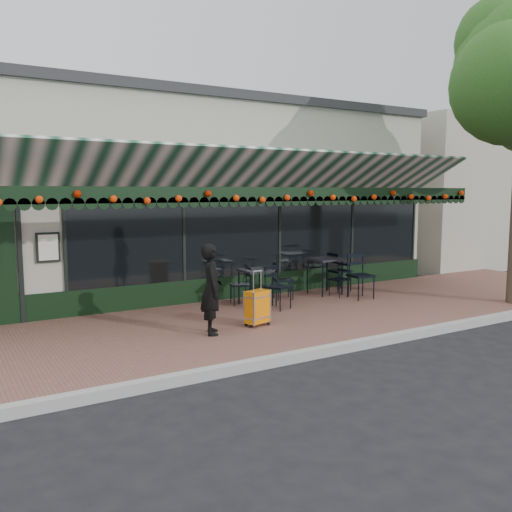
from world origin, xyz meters
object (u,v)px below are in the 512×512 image
chair_b_front (278,287)px  suitcase (257,307)px  chair_b_right (283,281)px  cafe_table_b (256,273)px  chair_b_left (240,285)px  chair_a_front (361,276)px  woman (212,289)px  chair_a_right (340,271)px  cafe_table_a (325,262)px  chair_a_left (339,280)px

chair_b_front → suitcase: bearing=-158.9°
chair_b_right → cafe_table_b: bearing=122.7°
suitcase → chair_b_right: size_ratio=1.20×
chair_b_left → cafe_table_b: bearing=60.6°
cafe_table_b → chair_a_front: bearing=-14.2°
woman → chair_a_right: woman is taller
suitcase → chair_b_front: bearing=25.2°
cafe_table_a → chair_b_front: 2.00m
chair_a_left → chair_a_right: size_ratio=0.81×
chair_a_front → chair_b_right: size_ratio=1.22×
suitcase → chair_a_right: (3.45, 1.89, 0.14)m
suitcase → chair_b_left: size_ratio=1.20×
woman → chair_a_left: (3.95, 1.45, -0.38)m
chair_b_right → cafe_table_a: bearing=-74.2°
woman → chair_a_front: bearing=-55.9°
chair_a_left → chair_a_front: 0.53m
chair_a_right → chair_b_right: bearing=95.6°
woman → chair_a_front: (4.18, 0.99, -0.26)m
woman → chair_b_left: woman is taller
suitcase → chair_a_left: size_ratio=1.30×
woman → cafe_table_a: woman is taller
woman → cafe_table_a: 4.22m
chair_a_left → chair_b_left: bearing=-107.8°
cafe_table_a → chair_b_right: (-1.14, 0.02, -0.34)m
woman → chair_b_left: 2.44m
cafe_table_a → chair_a_right: size_ratio=0.90×
cafe_table_a → chair_b_front: (-1.81, -0.78, -0.31)m
woman → chair_b_left: (1.58, 1.83, -0.35)m
chair_a_front → chair_b_right: (-1.50, 0.84, -0.09)m
woman → chair_a_front: size_ratio=1.52×
chair_a_left → chair_a_right: (0.44, 0.52, 0.09)m
cafe_table_a → chair_b_left: bearing=179.5°
woman → chair_b_front: 2.27m
chair_b_left → woman: bearing=-24.8°
suitcase → chair_b_left: suitcase is taller
chair_a_left → cafe_table_b: bearing=-102.5°
cafe_table_a → chair_a_front: size_ratio=0.84×
cafe_table_b → chair_a_front: 2.45m
chair_a_front → suitcase: bearing=-158.1°
suitcase → chair_b_front: size_ratio=1.11×
chair_a_front → woman: bearing=-160.5°
suitcase → cafe_table_a: bearing=14.7°
cafe_table_a → chair_a_left: 0.54m
chair_b_front → chair_a_right: bearing=1.1°
chair_b_right → chair_b_front: 1.05m
chair_a_left → chair_a_front: size_ratio=0.75×
woman → chair_b_right: woman is taller
woman → cafe_table_b: bearing=-27.9°
chair_a_left → chair_b_right: (-1.27, 0.38, 0.03)m
chair_a_right → chair_b_left: 2.81m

